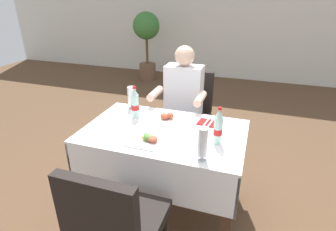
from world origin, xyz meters
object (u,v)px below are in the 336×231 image
at_px(main_dining_table, 164,150).
at_px(seated_diner_far, 182,103).
at_px(beer_glass_middle, 132,97).
at_px(cola_bottle_primary, 135,104).
at_px(chair_far_diner_seat, 189,113).
at_px(beer_glass_left, 203,145).
at_px(potted_plant_corner, 147,36).
at_px(chair_near_camera_side, 117,225).
at_px(cola_bottle_secondary, 218,128).
at_px(plate_near_camera, 147,139).
at_px(plate_far_diner, 164,118).
at_px(napkin_cutlery_set, 209,123).

bearing_deg(main_dining_table, seated_diner_far, 93.93).
height_order(beer_glass_middle, cola_bottle_primary, cola_bottle_primary).
height_order(chair_far_diner_seat, beer_glass_left, beer_glass_left).
height_order(chair_far_diner_seat, potted_plant_corner, potted_plant_corner).
bearing_deg(chair_near_camera_side, beer_glass_left, 52.83).
relative_size(beer_glass_left, cola_bottle_secondary, 0.83).
height_order(plate_near_camera, beer_glass_middle, beer_glass_middle).
xyz_separation_m(plate_far_diner, cola_bottle_primary, (-0.25, -0.02, 0.10)).
distance_m(chair_far_diner_seat, plate_far_diner, 0.64).
relative_size(main_dining_table, beer_glass_left, 5.40).
relative_size(cola_bottle_secondary, potted_plant_corner, 0.20).
bearing_deg(cola_bottle_secondary, beer_glass_left, -102.97).
bearing_deg(cola_bottle_secondary, beer_glass_middle, 155.62).
bearing_deg(potted_plant_corner, cola_bottle_primary, -68.86).
height_order(chair_near_camera_side, napkin_cutlery_set, chair_near_camera_side).
height_order(chair_far_diner_seat, seated_diner_far, seated_diner_far).
bearing_deg(chair_near_camera_side, napkin_cutlery_set, 73.18).
distance_m(cola_bottle_secondary, potted_plant_corner, 4.01).
distance_m(chair_near_camera_side, napkin_cutlery_set, 1.07).
bearing_deg(potted_plant_corner, main_dining_table, -65.35).
bearing_deg(main_dining_table, cola_bottle_secondary, -8.46).
relative_size(main_dining_table, napkin_cutlery_set, 6.30).
bearing_deg(cola_bottle_secondary, plate_far_diner, 153.32).
bearing_deg(chair_far_diner_seat, beer_glass_middle, -131.44).
distance_m(plate_near_camera, beer_glass_middle, 0.63).
bearing_deg(cola_bottle_primary, seated_diner_far, 63.38).
relative_size(chair_near_camera_side, potted_plant_corner, 0.71).
bearing_deg(chair_far_diner_seat, plate_far_diner, -95.34).
bearing_deg(plate_near_camera, chair_far_diner_seat, 86.86).
height_order(cola_bottle_primary, potted_plant_corner, potted_plant_corner).
distance_m(napkin_cutlery_set, potted_plant_corner, 3.71).
xyz_separation_m(main_dining_table, beer_glass_left, (0.36, -0.31, 0.29)).
bearing_deg(chair_near_camera_side, beer_glass_middle, 110.65).
height_order(chair_far_diner_seat, cola_bottle_secondary, cola_bottle_secondary).
bearing_deg(seated_diner_far, plate_far_diner, -91.21).
relative_size(plate_far_diner, beer_glass_middle, 1.18).
bearing_deg(beer_glass_left, beer_glass_middle, 141.31).
bearing_deg(potted_plant_corner, napkin_cutlery_set, -59.62).
relative_size(chair_far_diner_seat, chair_near_camera_side, 1.00).
distance_m(seated_diner_far, beer_glass_left, 1.07).
bearing_deg(chair_near_camera_side, plate_far_diner, 93.38).
relative_size(beer_glass_middle, cola_bottle_secondary, 0.74).
height_order(chair_far_diner_seat, plate_far_diner, chair_far_diner_seat).
distance_m(beer_glass_middle, napkin_cutlery_set, 0.73).
bearing_deg(cola_bottle_secondary, chair_far_diner_seat, 116.30).
distance_m(plate_far_diner, potted_plant_corner, 3.58).
xyz_separation_m(main_dining_table, cola_bottle_secondary, (0.42, -0.06, 0.29)).
bearing_deg(cola_bottle_primary, chair_far_diner_seat, 64.00).
distance_m(plate_far_diner, cola_bottle_secondary, 0.54).
height_order(napkin_cutlery_set, potted_plant_corner, potted_plant_corner).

